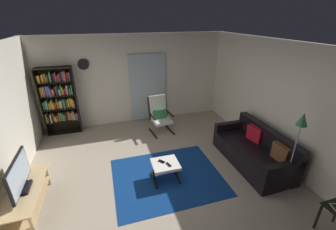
# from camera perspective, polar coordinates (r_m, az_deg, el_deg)

# --- Properties ---
(ground_plane) EXTENTS (7.02, 7.02, 0.00)m
(ground_plane) POSITION_cam_1_polar(r_m,az_deg,el_deg) (4.67, -1.90, -16.00)
(ground_plane) COLOR tan
(wall_back) EXTENTS (5.60, 0.06, 2.60)m
(wall_back) POSITION_cam_1_polar(r_m,az_deg,el_deg) (6.63, -8.74, 9.03)
(wall_back) COLOR silver
(wall_back) RESTS_ON ground
(wall_right) EXTENTS (0.06, 6.00, 2.60)m
(wall_right) POSITION_cam_1_polar(r_m,az_deg,el_deg) (5.27, 27.55, 2.42)
(wall_right) COLOR silver
(wall_right) RESTS_ON ground
(glass_door_panel) EXTENTS (1.10, 0.01, 2.00)m
(glass_door_panel) POSITION_cam_1_polar(r_m,az_deg,el_deg) (6.70, -5.23, 7.15)
(glass_door_panel) COLOR silver
(area_rug) EXTENTS (2.17, 1.81, 0.01)m
(area_rug) POSITION_cam_1_polar(r_m,az_deg,el_deg) (4.69, -0.18, -15.72)
(area_rug) COLOR navy
(area_rug) RESTS_ON ground
(tv_stand) EXTENTS (0.51, 1.30, 0.46)m
(tv_stand) POSITION_cam_1_polar(r_m,az_deg,el_deg) (4.51, -33.00, -17.34)
(tv_stand) COLOR tan
(tv_stand) RESTS_ON ground
(television) EXTENTS (0.20, 0.87, 0.57)m
(television) POSITION_cam_1_polar(r_m,az_deg,el_deg) (4.27, -34.27, -13.02)
(television) COLOR black
(television) RESTS_ON tv_stand
(bookshelf_near_tv) EXTENTS (0.87, 0.30, 1.85)m
(bookshelf_near_tv) POSITION_cam_1_polar(r_m,az_deg,el_deg) (6.56, -26.57, 3.81)
(bookshelf_near_tv) COLOR black
(bookshelf_near_tv) RESTS_ON ground
(leather_sofa) EXTENTS (0.88, 1.91, 0.81)m
(leather_sofa) POSITION_cam_1_polar(r_m,az_deg,el_deg) (5.27, 21.62, -8.75)
(leather_sofa) COLOR black
(leather_sofa) RESTS_ON ground
(lounge_armchair) EXTENTS (0.64, 0.72, 1.02)m
(lounge_armchair) POSITION_cam_1_polar(r_m,az_deg,el_deg) (6.12, -2.17, 0.38)
(lounge_armchair) COLOR black
(lounge_armchair) RESTS_ON ground
(ottoman) EXTENTS (0.53, 0.49, 0.38)m
(ottoman) POSITION_cam_1_polar(r_m,az_deg,el_deg) (4.45, -0.69, -13.11)
(ottoman) COLOR white
(ottoman) RESTS_ON ground
(tv_remote) EXTENTS (0.08, 0.15, 0.02)m
(tv_remote) POSITION_cam_1_polar(r_m,az_deg,el_deg) (4.36, 0.16, -12.77)
(tv_remote) COLOR black
(tv_remote) RESTS_ON ottoman
(cell_phone) EXTENTS (0.14, 0.15, 0.01)m
(cell_phone) POSITION_cam_1_polar(r_m,az_deg,el_deg) (4.44, -1.71, -12.00)
(cell_phone) COLOR black
(cell_phone) RESTS_ON ottoman
(floor_lamp_by_sofa) EXTENTS (0.22, 0.22, 1.58)m
(floor_lamp_by_sofa) POSITION_cam_1_polar(r_m,az_deg,el_deg) (4.35, 31.07, -3.56)
(floor_lamp_by_sofa) COLOR #A5A5AD
(floor_lamp_by_sofa) RESTS_ON ground
(wall_clock) EXTENTS (0.29, 0.03, 0.29)m
(wall_clock) POSITION_cam_1_polar(r_m,az_deg,el_deg) (6.39, -21.20, 12.20)
(wall_clock) COLOR silver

